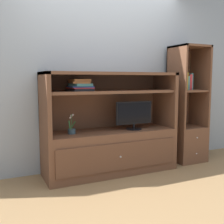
{
  "coord_description": "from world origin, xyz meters",
  "views": [
    {
      "loc": [
        -1.49,
        -2.88,
        1.24
      ],
      "look_at": [
        0.0,
        0.35,
        0.82
      ],
      "focal_mm": 44.13,
      "sensor_mm": 36.0,
      "label": 1
    }
  ],
  "objects_px": {
    "bookshelf_tall": "(186,124)",
    "tv_monitor": "(134,115)",
    "potted_plant": "(72,130)",
    "magazine_stack": "(80,85)",
    "media_console": "(110,140)",
    "upright_book_row": "(185,82)"
  },
  "relations": [
    {
      "from": "upright_book_row",
      "to": "potted_plant",
      "type": "bearing_deg",
      "value": -179.36
    },
    {
      "from": "media_console",
      "to": "potted_plant",
      "type": "relative_size",
      "value": 7.03
    },
    {
      "from": "tv_monitor",
      "to": "magazine_stack",
      "type": "distance_m",
      "value": 0.84
    },
    {
      "from": "bookshelf_tall",
      "to": "tv_monitor",
      "type": "bearing_deg",
      "value": -175.11
    },
    {
      "from": "tv_monitor",
      "to": "potted_plant",
      "type": "bearing_deg",
      "value": 176.59
    },
    {
      "from": "magazine_stack",
      "to": "upright_book_row",
      "type": "distance_m",
      "value": 1.64
    },
    {
      "from": "potted_plant",
      "to": "magazine_stack",
      "type": "xyz_separation_m",
      "value": [
        0.12,
        0.02,
        0.55
      ]
    },
    {
      "from": "tv_monitor",
      "to": "bookshelf_tall",
      "type": "relative_size",
      "value": 0.31
    },
    {
      "from": "media_console",
      "to": "magazine_stack",
      "type": "bearing_deg",
      "value": -179.36
    },
    {
      "from": "magazine_stack",
      "to": "upright_book_row",
      "type": "relative_size",
      "value": 1.4
    },
    {
      "from": "potted_plant",
      "to": "bookshelf_tall",
      "type": "xyz_separation_m",
      "value": [
        1.82,
        0.03,
        -0.06
      ]
    },
    {
      "from": "bookshelf_tall",
      "to": "magazine_stack",
      "type": "bearing_deg",
      "value": -179.63
    },
    {
      "from": "media_console",
      "to": "magazine_stack",
      "type": "distance_m",
      "value": 0.84
    },
    {
      "from": "magazine_stack",
      "to": "bookshelf_tall",
      "type": "distance_m",
      "value": 1.81
    },
    {
      "from": "potted_plant",
      "to": "bookshelf_tall",
      "type": "height_order",
      "value": "bookshelf_tall"
    },
    {
      "from": "media_console",
      "to": "magazine_stack",
      "type": "height_order",
      "value": "media_console"
    },
    {
      "from": "bookshelf_tall",
      "to": "upright_book_row",
      "type": "height_order",
      "value": "bookshelf_tall"
    },
    {
      "from": "tv_monitor",
      "to": "potted_plant",
      "type": "distance_m",
      "value": 0.87
    },
    {
      "from": "tv_monitor",
      "to": "upright_book_row",
      "type": "bearing_deg",
      "value": 4.48
    },
    {
      "from": "tv_monitor",
      "to": "potted_plant",
      "type": "xyz_separation_m",
      "value": [
        -0.86,
        0.05,
        -0.15
      ]
    },
    {
      "from": "media_console",
      "to": "tv_monitor",
      "type": "xyz_separation_m",
      "value": [
        0.32,
        -0.08,
        0.33
      ]
    },
    {
      "from": "magazine_stack",
      "to": "upright_book_row",
      "type": "bearing_deg",
      "value": -0.04
    }
  ]
}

